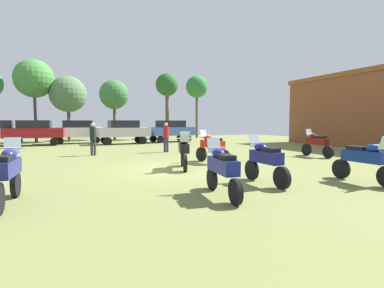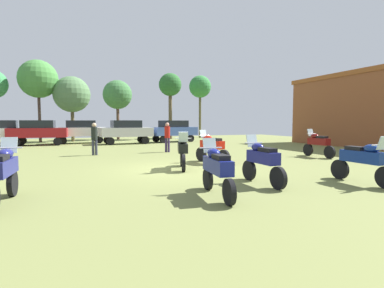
{
  "view_description": "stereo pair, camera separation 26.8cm",
  "coord_description": "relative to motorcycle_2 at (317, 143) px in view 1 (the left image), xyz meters",
  "views": [
    {
      "loc": [
        -3.95,
        -10.99,
        1.91
      ],
      "look_at": [
        1.55,
        2.22,
        0.83
      ],
      "focal_mm": 27.74,
      "sensor_mm": 36.0,
      "label": 1
    },
    {
      "loc": [
        -3.7,
        -11.09,
        1.91
      ],
      "look_at": [
        1.55,
        2.22,
        0.83
      ],
      "focal_mm": 27.74,
      "sensor_mm": 36.0,
      "label": 2
    }
  ],
  "objects": [
    {
      "name": "person_2",
      "position": [
        -11.08,
        5.28,
        0.34
      ],
      "size": [
        0.34,
        0.34,
        1.82
      ],
      "rotation": [
        0.0,
        0.0,
        3.14
      ],
      "color": "#313344",
      "rests_on": "ground"
    },
    {
      "name": "tree_6",
      "position": [
        -2.33,
        18.98,
        5.03
      ],
      "size": [
        2.47,
        2.47,
        7.14
      ],
      "color": "brown",
      "rests_on": "ground"
    },
    {
      "name": "motorcycle_2",
      "position": [
        0.0,
        0.0,
        0.0
      ],
      "size": [
        0.62,
        2.14,
        1.49
      ],
      "rotation": [
        0.0,
        0.0,
        0.02
      ],
      "color": "black",
      "rests_on": "ground"
    },
    {
      "name": "car_6",
      "position": [
        -3.55,
        14.1,
        0.44
      ],
      "size": [
        4.58,
        2.65,
        2.0
      ],
      "rotation": [
        0.0,
        0.0,
        1.78
      ],
      "color": "black",
      "rests_on": "ground"
    },
    {
      "name": "motorcycle_6",
      "position": [
        -8.1,
        -1.12,
        0.01
      ],
      "size": [
        0.82,
        2.08,
        1.51
      ],
      "rotation": [
        0.0,
        0.0,
        2.84
      ],
      "color": "black",
      "rests_on": "ground"
    },
    {
      "name": "car_2",
      "position": [
        -14.81,
        14.4,
        0.44
      ],
      "size": [
        4.4,
        2.06,
        2.0
      ],
      "rotation": [
        0.0,
        0.0,
        1.51
      ],
      "color": "black",
      "rests_on": "ground"
    },
    {
      "name": "motorcycle_9",
      "position": [
        -8.77,
        -5.57,
        -0.02
      ],
      "size": [
        0.64,
        2.22,
        1.45
      ],
      "rotation": [
        0.0,
        0.0,
        -0.12
      ],
      "color": "black",
      "rests_on": "ground"
    },
    {
      "name": "tree_1",
      "position": [
        -7.8,
        20.19,
        3.99
      ],
      "size": [
        3.05,
        3.05,
        6.28
      ],
      "color": "brown",
      "rests_on": "ground"
    },
    {
      "name": "motorcycle_5",
      "position": [
        -6.86,
        -4.76,
        -0.0
      ],
      "size": [
        0.62,
        2.12,
        1.48
      ],
      "rotation": [
        0.0,
        0.0,
        0.0
      ],
      "color": "black",
      "rests_on": "ground"
    },
    {
      "name": "car_4",
      "position": [
        -8.04,
        13.25,
        0.44
      ],
      "size": [
        4.41,
        2.08,
        2.0
      ],
      "rotation": [
        0.0,
        0.0,
        1.64
      ],
      "color": "black",
      "rests_on": "ground"
    },
    {
      "name": "ground_plane",
      "position": [
        -8.36,
        -1.11,
        -0.74
      ],
      "size": [
        44.0,
        52.0,
        0.02
      ],
      "color": "olive"
    },
    {
      "name": "motorcycle_11",
      "position": [
        -6.28,
        0.02,
        0.01
      ],
      "size": [
        0.82,
        2.16,
        1.51
      ],
      "rotation": [
        0.0,
        0.0,
        0.29
      ],
      "color": "black",
      "rests_on": "ground"
    },
    {
      "name": "tree_5",
      "position": [
        1.61,
        19.92,
        5.16
      ],
      "size": [
        2.57,
        2.57,
        7.25
      ],
      "color": "brown",
      "rests_on": "ground"
    },
    {
      "name": "tree_4",
      "position": [
        -12.28,
        18.41,
        3.73
      ],
      "size": [
        3.39,
        3.39,
        6.18
      ],
      "color": "brown",
      "rests_on": "ground"
    },
    {
      "name": "car_1",
      "position": [
        -11.63,
        15.5,
        0.44
      ],
      "size": [
        4.38,
        2.0,
        2.0
      ],
      "rotation": [
        0.0,
        0.0,
        1.62
      ],
      "color": "black",
      "rests_on": "ground"
    },
    {
      "name": "person_1",
      "position": [
        -6.76,
        5.43,
        0.35
      ],
      "size": [
        0.47,
        0.47,
        1.83
      ],
      "rotation": [
        0.0,
        0.0,
        5.69
      ],
      "color": "#32234F",
      "rests_on": "ground"
    },
    {
      "name": "motorcycle_3",
      "position": [
        -13.63,
        -4.4,
        0.01
      ],
      "size": [
        0.62,
        2.24,
        1.51
      ],
      "rotation": [
        0.0,
        0.0,
        -0.06
      ],
      "color": "black",
      "rests_on": "ground"
    },
    {
      "name": "motorcycle_8",
      "position": [
        -3.98,
        -5.81,
        -0.0
      ],
      "size": [
        0.62,
        2.22,
        1.48
      ],
      "rotation": [
        0.0,
        0.0,
        3.15
      ],
      "color": "black",
      "rests_on": "ground"
    },
    {
      "name": "tree_2",
      "position": [
        -15.11,
        18.55,
        5.04
      ],
      "size": [
        3.45,
        3.45,
        7.52
      ],
      "color": "#4E3933",
      "rests_on": "ground"
    }
  ]
}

